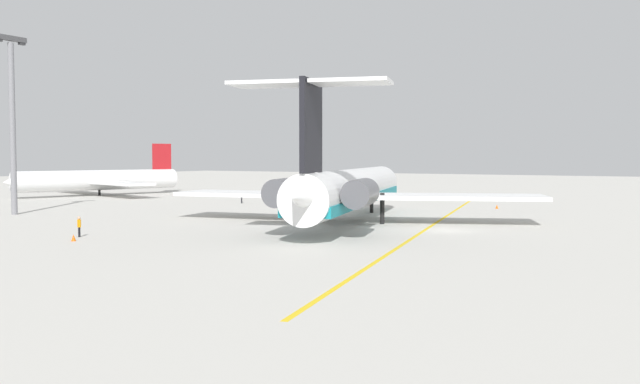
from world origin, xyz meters
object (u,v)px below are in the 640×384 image
ground_crew_near_nose (270,197)px  safety_cone_nose (497,207)px  ground_crew_near_tail (79,224)px  light_mast (12,116)px  safety_cone_wingtip (74,238)px  ground_crew_portside (242,196)px  main_jetliner (350,189)px  airliner_mid_left (95,180)px

ground_crew_near_nose → safety_cone_nose: bearing=-84.2°
ground_crew_near_tail → light_mast: bearing=-36.8°
safety_cone_wingtip → light_mast: (13.37, 26.89, 11.47)m
ground_crew_near_nose → ground_crew_portside: size_ratio=1.01×
ground_crew_portside → light_mast: light_mast is taller
main_jetliner → ground_crew_portside: (17.89, 27.77, -2.50)m
airliner_mid_left → light_mast: (-31.31, -22.39, 9.00)m
airliner_mid_left → light_mast: 39.53m
main_jetliner → safety_cone_nose: (26.95, -7.63, -3.29)m
safety_cone_wingtip → ground_crew_near_tail: bearing=41.4°
main_jetliner → safety_cone_nose: bearing=-32.6°
ground_crew_portside → safety_cone_nose: bearing=-71.8°
ground_crew_near_nose → light_mast: (-30.10, 16.15, 10.67)m
main_jetliner → ground_crew_near_tail: bearing=130.9°
main_jetliner → airliner_mid_left: main_jetliner is taller
ground_crew_near_tail → safety_cone_wingtip: (-2.13, -1.88, -0.86)m
main_jetliner → airliner_mid_left: (19.96, 61.73, -0.82)m
main_jetliner → light_mast: 41.75m
main_jetliner → safety_cone_wingtip: main_jetliner is taller
airliner_mid_left → ground_crew_portside: bearing=102.3°
safety_cone_nose → ground_crew_portside: bearing=104.3°
ground_crew_near_nose → light_mast: bearing=142.7°
main_jetliner → light_mast: size_ratio=2.08×
airliner_mid_left → safety_cone_nose: (6.99, -69.36, -2.47)m
main_jetliner → ground_crew_near_nose: main_jetliner is taller
safety_cone_nose → ground_crew_near_tail: bearing=156.1°
airliner_mid_left → safety_cone_nose: airliner_mid_left is taller
main_jetliner → airliner_mid_left: size_ratio=1.43×
airliner_mid_left → light_mast: bearing=51.4°
safety_cone_nose → safety_cone_wingtip: bearing=158.8°
ground_crew_near_nose → safety_cone_nose: (8.20, -30.82, -0.80)m
ground_crew_near_tail → safety_cone_wingtip: bearing=118.8°
airliner_mid_left → ground_crew_near_nose: size_ratio=18.16×
ground_crew_near_nose → ground_crew_portside: ground_crew_near_nose is taller
main_jetliner → ground_crew_near_tail: main_jetliner is taller
main_jetliner → ground_crew_near_tail: size_ratio=24.63×
ground_crew_near_nose → light_mast: 35.78m
light_mast → airliner_mid_left: bearing=35.6°
ground_crew_portside → light_mast: 33.21m
ground_crew_near_tail → ground_crew_portside: bearing=-84.2°
main_jetliner → ground_crew_near_tail: 26.86m
main_jetliner → airliner_mid_left: bearing=55.3°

